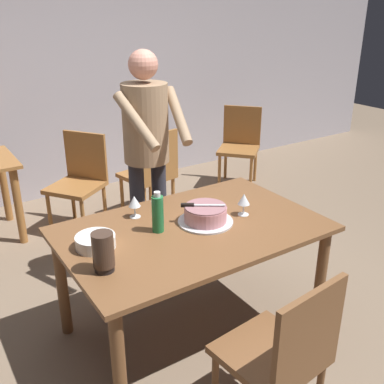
{
  "coord_description": "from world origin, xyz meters",
  "views": [
    {
      "loc": [
        -1.32,
        -2.01,
        1.98
      ],
      "look_at": [
        0.1,
        0.16,
        0.9
      ],
      "focal_mm": 42.07,
      "sensor_mm": 36.0,
      "label": 1
    }
  ],
  "objects_px": {
    "background_chair_3": "(80,178)",
    "person_cutting_cake": "(147,144)",
    "water_bottle": "(158,213)",
    "chair_near_side": "(283,353)",
    "plate_stack": "(95,242)",
    "wine_glass_far": "(244,200)",
    "cake_knife": "(194,205)",
    "background_chair_1": "(151,171)",
    "main_dining_table": "(192,242)",
    "background_chair_0": "(240,143)",
    "hurricane_lamp": "(103,252)",
    "wine_glass_near": "(134,202)",
    "cake_on_platter": "(205,215)"
  },
  "relations": [
    {
      "from": "wine_glass_far",
      "to": "hurricane_lamp",
      "type": "distance_m",
      "value": 1.0
    },
    {
      "from": "plate_stack",
      "to": "wine_glass_far",
      "type": "distance_m",
      "value": 0.95
    },
    {
      "from": "background_chair_1",
      "to": "background_chair_0",
      "type": "bearing_deg",
      "value": 12.04
    },
    {
      "from": "hurricane_lamp",
      "to": "background_chair_0",
      "type": "relative_size",
      "value": 0.23
    },
    {
      "from": "background_chair_1",
      "to": "hurricane_lamp",
      "type": "bearing_deg",
      "value": -124.46
    },
    {
      "from": "main_dining_table",
      "to": "background_chair_0",
      "type": "xyz_separation_m",
      "value": [
        1.92,
        1.91,
        -0.16
      ]
    },
    {
      "from": "wine_glass_near",
      "to": "background_chair_0",
      "type": "bearing_deg",
      "value": 36.68
    },
    {
      "from": "plate_stack",
      "to": "hurricane_lamp",
      "type": "relative_size",
      "value": 1.05
    },
    {
      "from": "water_bottle",
      "to": "chair_near_side",
      "type": "xyz_separation_m",
      "value": [
        0.12,
        -0.94,
        -0.37
      ]
    },
    {
      "from": "person_cutting_cake",
      "to": "background_chair_3",
      "type": "distance_m",
      "value": 1.27
    },
    {
      "from": "plate_stack",
      "to": "water_bottle",
      "type": "xyz_separation_m",
      "value": [
        0.38,
        -0.02,
        0.08
      ]
    },
    {
      "from": "plate_stack",
      "to": "background_chair_3",
      "type": "relative_size",
      "value": 0.24
    },
    {
      "from": "water_bottle",
      "to": "background_chair_3",
      "type": "height_order",
      "value": "water_bottle"
    },
    {
      "from": "background_chair_0",
      "to": "water_bottle",
      "type": "bearing_deg",
      "value": -138.94
    },
    {
      "from": "background_chair_3",
      "to": "person_cutting_cake",
      "type": "bearing_deg",
      "value": -82.98
    },
    {
      "from": "main_dining_table",
      "to": "wine_glass_near",
      "type": "xyz_separation_m",
      "value": [
        -0.23,
        0.31,
        0.21
      ]
    },
    {
      "from": "chair_near_side",
      "to": "background_chair_1",
      "type": "height_order",
      "value": "same"
    },
    {
      "from": "main_dining_table",
      "to": "chair_near_side",
      "type": "distance_m",
      "value": 0.89
    },
    {
      "from": "wine_glass_far",
      "to": "main_dining_table",
      "type": "bearing_deg",
      "value": 174.67
    },
    {
      "from": "wine_glass_near",
      "to": "background_chair_1",
      "type": "bearing_deg",
      "value": 58.04
    },
    {
      "from": "plate_stack",
      "to": "background_chair_1",
      "type": "relative_size",
      "value": 0.24
    },
    {
      "from": "background_chair_0",
      "to": "person_cutting_cake",
      "type": "bearing_deg",
      "value": -146.81
    },
    {
      "from": "plate_stack",
      "to": "wine_glass_far",
      "type": "height_order",
      "value": "wine_glass_far"
    },
    {
      "from": "background_chair_0",
      "to": "hurricane_lamp",
      "type": "bearing_deg",
      "value": -140.94
    },
    {
      "from": "main_dining_table",
      "to": "background_chair_1",
      "type": "distance_m",
      "value": 1.74
    },
    {
      "from": "chair_near_side",
      "to": "background_chair_0",
      "type": "xyz_separation_m",
      "value": [
        1.99,
        2.79,
        0.0
      ]
    },
    {
      "from": "main_dining_table",
      "to": "hurricane_lamp",
      "type": "distance_m",
      "value": 0.68
    },
    {
      "from": "background_chair_1",
      "to": "plate_stack",
      "type": "bearing_deg",
      "value": -127.3
    },
    {
      "from": "wine_glass_near",
      "to": "chair_near_side",
      "type": "height_order",
      "value": "chair_near_side"
    },
    {
      "from": "cake_knife",
      "to": "background_chair_0",
      "type": "distance_m",
      "value": 2.67
    },
    {
      "from": "cake_knife",
      "to": "hurricane_lamp",
      "type": "bearing_deg",
      "value": -162.94
    },
    {
      "from": "person_cutting_cake",
      "to": "chair_near_side",
      "type": "distance_m",
      "value": 1.7
    },
    {
      "from": "main_dining_table",
      "to": "hurricane_lamp",
      "type": "bearing_deg",
      "value": -165.96
    },
    {
      "from": "water_bottle",
      "to": "hurricane_lamp",
      "type": "xyz_separation_m",
      "value": [
        -0.43,
        -0.23,
        -0.01
      ]
    },
    {
      "from": "cake_knife",
      "to": "background_chair_1",
      "type": "xyz_separation_m",
      "value": [
        0.55,
        1.58,
        -0.37
      ]
    },
    {
      "from": "main_dining_table",
      "to": "wine_glass_far",
      "type": "xyz_separation_m",
      "value": [
        0.36,
        -0.03,
        0.21
      ]
    },
    {
      "from": "cake_on_platter",
      "to": "water_bottle",
      "type": "height_order",
      "value": "water_bottle"
    },
    {
      "from": "wine_glass_near",
      "to": "water_bottle",
      "type": "relative_size",
      "value": 0.58
    },
    {
      "from": "cake_knife",
      "to": "wine_glass_near",
      "type": "height_order",
      "value": "wine_glass_near"
    },
    {
      "from": "cake_on_platter",
      "to": "wine_glass_far",
      "type": "height_order",
      "value": "wine_glass_far"
    },
    {
      "from": "background_chair_1",
      "to": "chair_near_side",
      "type": "bearing_deg",
      "value": -104.94
    },
    {
      "from": "wine_glass_far",
      "to": "chair_near_side",
      "type": "distance_m",
      "value": 1.02
    },
    {
      "from": "cake_on_platter",
      "to": "background_chair_0",
      "type": "xyz_separation_m",
      "value": [
        1.82,
        1.9,
        -0.31
      ]
    },
    {
      "from": "wine_glass_near",
      "to": "background_chair_3",
      "type": "xyz_separation_m",
      "value": [
        0.17,
        1.51,
        -0.36
      ]
    },
    {
      "from": "wine_glass_near",
      "to": "background_chair_3",
      "type": "height_order",
      "value": "background_chair_3"
    },
    {
      "from": "main_dining_table",
      "to": "background_chair_1",
      "type": "bearing_deg",
      "value": 69.95
    },
    {
      "from": "cake_knife",
      "to": "water_bottle",
      "type": "height_order",
      "value": "water_bottle"
    },
    {
      "from": "background_chair_1",
      "to": "wine_glass_near",
      "type": "bearing_deg",
      "value": -121.96
    },
    {
      "from": "cake_knife",
      "to": "chair_near_side",
      "type": "relative_size",
      "value": 0.26
    },
    {
      "from": "person_cutting_cake",
      "to": "hurricane_lamp",
      "type": "bearing_deg",
      "value": -129.42
    }
  ]
}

